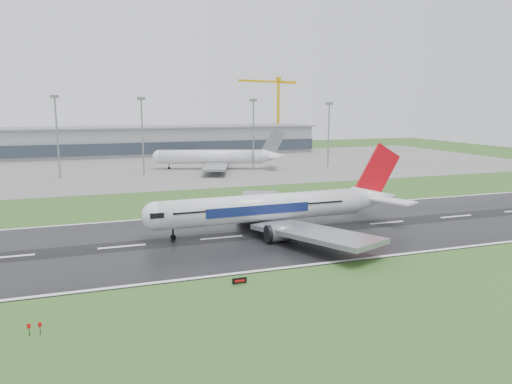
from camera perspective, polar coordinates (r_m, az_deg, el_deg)
name	(u,v)px	position (r m, az deg, el deg)	size (l,w,h in m)	color
ground	(122,247)	(97.44, -15.62, -6.30)	(520.00, 520.00, 0.00)	#2A531E
runway	(122,247)	(97.43, -15.62, -6.27)	(400.00, 45.00, 0.10)	black
apron	(104,169)	(220.23, -17.64, 2.64)	(400.00, 130.00, 0.08)	slate
terminal	(100,142)	(279.25, -18.06, 5.64)	(240.00, 36.00, 15.00)	gray
main_airliner	(281,190)	(104.67, 2.93, 0.21)	(59.78, 56.94, 17.65)	silver
parked_airliner	(216,149)	(209.00, -4.72, 5.07)	(58.36, 54.34, 17.11)	white
tower_crane	(278,113)	(315.66, 2.65, 9.34)	(46.01, 2.51, 45.32)	#E5A30A
runway_sign	(239,281)	(74.97, -1.98, -10.51)	(2.30, 0.26, 1.04)	black
floodmast_2	(57,139)	(194.26, -22.49, 5.83)	(0.64, 0.64, 29.88)	gray
floodmast_3	(143,138)	(194.88, -13.31, 6.25)	(0.64, 0.64, 29.36)	gray
floodmast_4	(253,136)	(204.62, -0.31, 6.63)	(0.64, 0.64, 28.92)	gray
floodmast_5	(329,136)	(218.60, 8.60, 6.57)	(0.64, 0.64, 27.57)	gray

